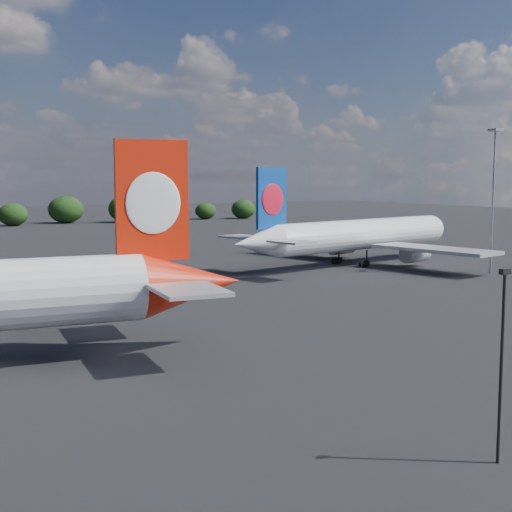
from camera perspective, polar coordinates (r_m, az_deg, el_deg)
china_southern_airliner at (r=116.55m, az=7.85°, el=1.60°), size 48.01×45.88×15.73m
apron_lamp_post at (r=37.69m, az=19.06°, el=-7.48°), size 0.55×0.30×9.90m
floodlight_mast_near at (r=111.67m, az=18.48°, el=5.81°), size 1.60×1.60×21.36m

